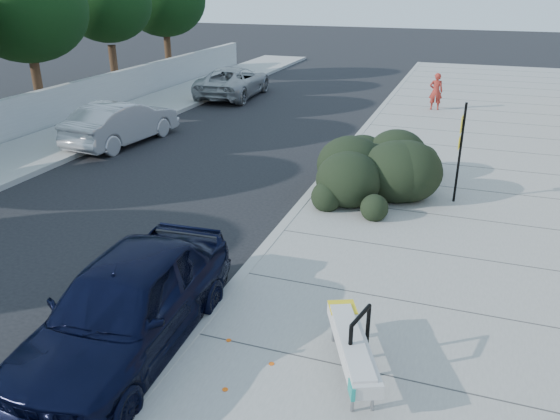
% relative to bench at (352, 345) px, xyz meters
% --- Properties ---
extents(ground, '(120.00, 120.00, 0.00)m').
position_rel_bench_xyz_m(ground, '(-2.50, 2.10, -0.61)').
color(ground, black).
rests_on(ground, ground).
extents(sidewalk_near, '(11.20, 50.00, 0.15)m').
position_rel_bench_xyz_m(sidewalk_near, '(3.10, 7.10, -0.53)').
color(sidewalk_near, gray).
rests_on(sidewalk_near, ground).
extents(sidewalk_far, '(3.00, 50.00, 0.15)m').
position_rel_bench_xyz_m(sidewalk_far, '(-12.00, 7.10, -0.53)').
color(sidewalk_far, gray).
rests_on(sidewalk_far, ground).
extents(curb_near, '(0.22, 50.00, 0.17)m').
position_rel_bench_xyz_m(curb_near, '(-2.50, 7.10, -0.52)').
color(curb_near, '#9E9E99').
rests_on(curb_near, ground).
extents(curb_far, '(0.22, 50.00, 0.17)m').
position_rel_bench_xyz_m(curb_far, '(-10.50, 7.10, -0.52)').
color(curb_far, '#9E9E99').
rests_on(curb_far, ground).
extents(tree_far_d, '(4.60, 4.60, 6.16)m').
position_rel_bench_xyz_m(tree_far_d, '(-15.00, 11.10, 3.58)').
color(tree_far_d, '#332114').
rests_on(tree_far_d, ground).
extents(tree_far_e, '(4.00, 4.00, 5.90)m').
position_rel_bench_xyz_m(tree_far_e, '(-15.00, 16.10, 3.57)').
color(tree_far_e, '#332114').
rests_on(tree_far_e, ground).
extents(tree_far_f, '(4.40, 4.40, 6.07)m').
position_rel_bench_xyz_m(tree_far_f, '(-15.00, 21.10, 3.58)').
color(tree_far_f, '#332114').
rests_on(tree_far_f, ground).
extents(bench, '(1.12, 1.93, 0.58)m').
position_rel_bench_xyz_m(bench, '(0.00, 0.00, 0.00)').
color(bench, gray).
rests_on(bench, sidewalk_near).
extents(bike_rack, '(0.19, 0.62, 0.92)m').
position_rel_bench_xyz_m(bike_rack, '(0.07, 0.10, 0.09)').
color(bike_rack, black).
rests_on(bike_rack, sidewalk_near).
extents(sign_post, '(0.09, 0.28, 2.44)m').
position_rel_bench_xyz_m(sign_post, '(0.99, 7.11, 0.93)').
color(sign_post, black).
rests_on(sign_post, sidewalk_near).
extents(hedge, '(3.49, 4.74, 1.60)m').
position_rel_bench_xyz_m(hedge, '(-0.88, 7.43, 0.34)').
color(hedge, black).
rests_on(hedge, sidewalk_near).
extents(sedan_navy, '(2.03, 4.59, 1.54)m').
position_rel_bench_xyz_m(sedan_navy, '(-3.30, -0.38, 0.16)').
color(sedan_navy, black).
rests_on(sedan_navy, ground).
extents(wagon_silver, '(2.01, 4.54, 1.45)m').
position_rel_bench_xyz_m(wagon_silver, '(-10.00, 9.31, 0.12)').
color(wagon_silver, '#A5A5AA').
rests_on(wagon_silver, ground).
extents(suv_silver, '(2.64, 5.24, 1.42)m').
position_rel_bench_xyz_m(suv_silver, '(-9.73, 18.02, 0.10)').
color(suv_silver, '#9EA1A4').
rests_on(suv_silver, ground).
extents(pedestrian, '(0.59, 0.42, 1.52)m').
position_rel_bench_xyz_m(pedestrian, '(-0.35, 17.60, 0.30)').
color(pedestrian, maroon).
rests_on(pedestrian, sidewalk_near).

